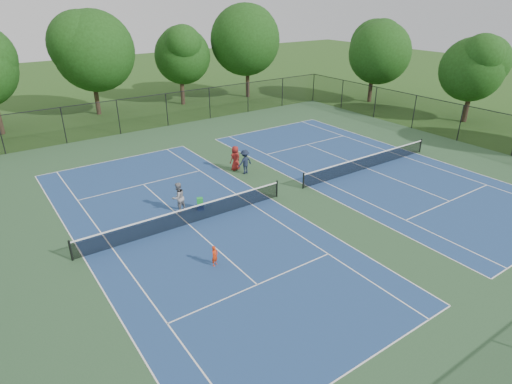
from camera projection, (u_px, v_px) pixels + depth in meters
ground at (290, 193)px, 26.51m from camera, size 140.00×140.00×0.00m
court_pad at (290, 193)px, 26.50m from camera, size 36.00×36.00×0.01m
tennis_court_left at (188, 223)px, 22.83m from camera, size 12.00×23.83×1.07m
tennis_court_right at (367, 167)px, 30.10m from camera, size 12.00×23.83×1.07m
perimeter_fence at (291, 169)px, 25.83m from camera, size 36.08×36.08×3.02m
tree_back_b at (89, 47)px, 40.95m from camera, size 7.60×7.60×10.03m
tree_back_c at (180, 53)px, 45.36m from camera, size 6.00×6.00×8.40m
tree_back_d at (247, 36)px, 48.21m from camera, size 7.80×7.80×10.37m
tree_side_e at (375, 48)px, 46.41m from camera, size 6.60×6.60×8.87m
tree_side_f at (475, 65)px, 38.99m from camera, size 5.80×5.80×8.12m
child_player at (215, 256)px, 19.22m from camera, size 0.43×0.36×1.00m
instructor at (178, 197)px, 23.86m from camera, size 0.99×0.85×1.76m
bystander_b at (245, 162)px, 28.99m from camera, size 1.16×0.75×1.69m
bystander_c at (235, 158)px, 29.59m from camera, size 0.93×0.69×1.73m
ball_crate at (200, 207)px, 24.38m from camera, size 0.44×0.38×0.31m
ball_hopper at (200, 201)px, 24.22m from camera, size 0.42×0.38×0.41m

